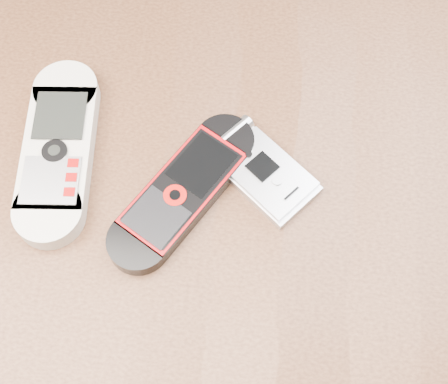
{
  "coord_description": "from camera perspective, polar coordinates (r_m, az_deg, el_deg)",
  "views": [
    {
      "loc": [
        0.02,
        -0.22,
        1.22
      ],
      "look_at": [
        0.01,
        0.0,
        0.76
      ],
      "focal_mm": 50.0,
      "sensor_mm": 36.0,
      "label": 1
    }
  ],
  "objects": [
    {
      "name": "ground",
      "position": [
        1.24,
        -0.24,
        -15.22
      ],
      "size": [
        4.0,
        4.0,
        0.0
      ],
      "primitive_type": "plane",
      "color": "#472B19",
      "rests_on": "ground"
    },
    {
      "name": "table",
      "position": [
        0.61,
        -0.47,
        -4.59
      ],
      "size": [
        1.2,
        0.8,
        0.75
      ],
      "color": "black",
      "rests_on": "ground"
    },
    {
      "name": "nokia_white",
      "position": [
        0.54,
        -14.92,
        3.78
      ],
      "size": [
        0.07,
        0.18,
        0.02
      ],
      "primitive_type": "cube",
      "rotation": [
        0.0,
        0.0,
        0.07
      ],
      "color": "beige",
      "rests_on": "table"
    },
    {
      "name": "nokia_black_red",
      "position": [
        0.51,
        -3.74,
        0.13
      ],
      "size": [
        0.13,
        0.16,
        0.02
      ],
      "primitive_type": "cube",
      "rotation": [
        0.0,
        0.0,
        -0.56
      ],
      "color": "black",
      "rests_on": "table"
    },
    {
      "name": "motorola_razr",
      "position": [
        0.52,
        3.7,
        1.79
      ],
      "size": [
        0.11,
        0.1,
        0.02
      ],
      "primitive_type": "cube",
      "rotation": [
        0.0,
        0.0,
        0.84
      ],
      "color": "silver",
      "rests_on": "table"
    }
  ]
}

